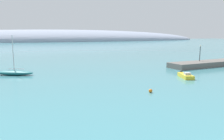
{
  "coord_description": "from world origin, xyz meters",
  "views": [
    {
      "loc": [
        -16.1,
        -7.93,
        7.88
      ],
      "look_at": [
        -2.72,
        25.63,
        2.13
      ],
      "focal_mm": 36.39,
      "sensor_mm": 36.0,
      "label": 1
    }
  ],
  "objects_px": {
    "motorboat_yellow_alongside_breakwater": "(186,76)",
    "sailboat_teal_near_shore": "(14,73)",
    "mooring_buoy_orange": "(150,91)",
    "harbor_lamp_post": "(200,51)"
  },
  "relations": [
    {
      "from": "motorboat_yellow_alongside_breakwater",
      "to": "harbor_lamp_post",
      "type": "distance_m",
      "value": 17.62
    },
    {
      "from": "sailboat_teal_near_shore",
      "to": "harbor_lamp_post",
      "type": "distance_m",
      "value": 42.58
    },
    {
      "from": "sailboat_teal_near_shore",
      "to": "harbor_lamp_post",
      "type": "bearing_deg",
      "value": -157.78
    },
    {
      "from": "sailboat_teal_near_shore",
      "to": "mooring_buoy_orange",
      "type": "bearing_deg",
      "value": 156.23
    },
    {
      "from": "motorboat_yellow_alongside_breakwater",
      "to": "mooring_buoy_orange",
      "type": "bearing_deg",
      "value": -39.59
    },
    {
      "from": "harbor_lamp_post",
      "to": "sailboat_teal_near_shore",
      "type": "bearing_deg",
      "value": 175.39
    },
    {
      "from": "sailboat_teal_near_shore",
      "to": "harbor_lamp_post",
      "type": "height_order",
      "value": "sailboat_teal_near_shore"
    },
    {
      "from": "motorboat_yellow_alongside_breakwater",
      "to": "harbor_lamp_post",
      "type": "bearing_deg",
      "value": 149.56
    },
    {
      "from": "motorboat_yellow_alongside_breakwater",
      "to": "sailboat_teal_near_shore",
      "type": "bearing_deg",
      "value": -96.69
    },
    {
      "from": "sailboat_teal_near_shore",
      "to": "mooring_buoy_orange",
      "type": "height_order",
      "value": "sailboat_teal_near_shore"
    }
  ]
}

